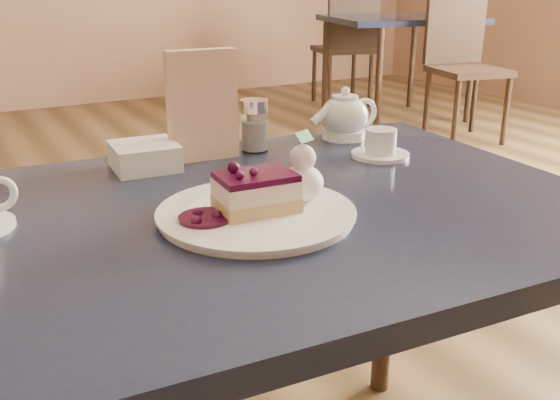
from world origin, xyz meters
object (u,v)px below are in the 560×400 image
cheesecake_slice (256,192)px  bg_table_far_right (395,110)px  main_table (245,252)px  tea_set (351,123)px  dessert_plate (256,214)px

cheesecake_slice → bg_table_far_right: bearing=51.1°
main_table → tea_set: 0.46m
tea_set → bg_table_far_right: tea_set is taller
main_table → dessert_plate: bearing=-90.0°
main_table → bg_table_far_right: 3.90m
dessert_plate → bg_table_far_right: bearing=47.1°
dessert_plate → bg_table_far_right: 3.94m
bg_table_far_right → dessert_plate: bearing=-119.7°
main_table → cheesecake_slice: (-0.00, -0.05, 0.11)m
tea_set → bg_table_far_right: bearing=48.4°
tea_set → cheesecake_slice: bearing=-142.4°
main_table → bg_table_far_right: (2.65, 2.81, -0.56)m
main_table → cheesecake_slice: size_ratio=9.97×
tea_set → bg_table_far_right: 3.49m
main_table → dessert_plate: 0.09m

